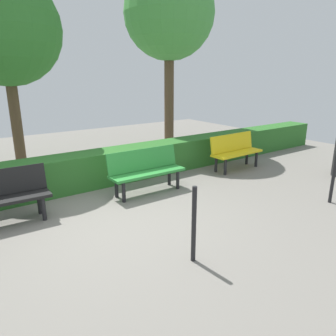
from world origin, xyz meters
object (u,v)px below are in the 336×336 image
tree_mid (4,29)px  bench_yellow (235,150)px  bench_black (3,195)px  tree_near (169,15)px  bench_green (146,169)px

tree_mid → bench_yellow: bearing=144.9°
bench_yellow → bench_black: bearing=-1.7°
bench_black → tree_near: (-5.31, -2.95, 3.46)m
bench_yellow → tree_mid: 5.97m
tree_mid → bench_green: bearing=117.9°
bench_yellow → bench_green: same height
tree_near → tree_mid: 4.49m
bench_green → bench_yellow: bearing=-177.0°
bench_yellow → tree_near: 4.54m
bench_yellow → tree_near: bearing=-93.7°
bench_yellow → tree_mid: size_ratio=0.32×
bench_yellow → tree_near: size_ratio=0.28×
bench_black → bench_green: bearing=-180.0°
bench_yellow → bench_black: size_ratio=1.06×
bench_green → tree_mid: size_ratio=0.34×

